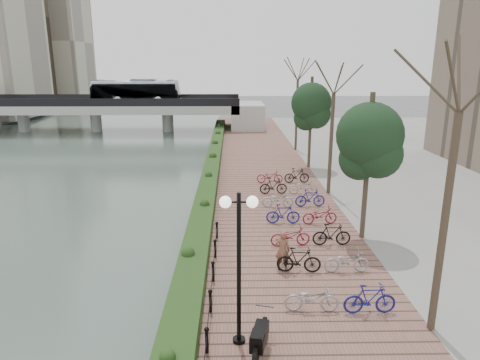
{
  "coord_description": "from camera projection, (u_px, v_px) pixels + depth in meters",
  "views": [
    {
      "loc": [
        2.11,
        -9.04,
        8.07
      ],
      "look_at": [
        2.53,
        13.57,
        2.0
      ],
      "focal_mm": 32.0,
      "sensor_mm": 36.0,
      "label": 1
    }
  ],
  "objects": [
    {
      "name": "pedestrian",
      "position": [
        282.0,
        250.0,
        16.2
      ],
      "size": [
        0.61,
        0.44,
        1.57
      ],
      "primitive_type": "imported",
      "rotation": [
        0.0,
        0.0,
        3.03
      ],
      "color": "brown",
      "rests_on": "promenade"
    },
    {
      "name": "chain_fence",
      "position": [
        209.0,
        320.0,
        12.52
      ],
      "size": [
        0.1,
        14.1,
        0.7
      ],
      "color": "black",
      "rests_on": "promenade"
    },
    {
      "name": "street_trees",
      "position": [
        345.0,
        153.0,
        22.22
      ],
      "size": [
        3.2,
        37.12,
        6.8
      ],
      "color": "#342C1F",
      "rests_on": "promenade"
    },
    {
      "name": "bridge",
      "position": [
        103.0,
        105.0,
        53.12
      ],
      "size": [
        36.0,
        10.77,
        6.5
      ],
      "color": "#B1B0AB",
      "rests_on": "ground"
    },
    {
      "name": "promenade",
      "position": [
        262.0,
        190.0,
        27.69
      ],
      "size": [
        8.0,
        75.0,
        0.5
      ],
      "primitive_type": "cube",
      "color": "brown",
      "rests_on": "ground"
    },
    {
      "name": "motorcycle",
      "position": [
        260.0,
        336.0,
        11.53
      ],
      "size": [
        0.89,
        1.73,
        1.03
      ],
      "primitive_type": null,
      "rotation": [
        0.0,
        0.0,
        -0.24
      ],
      "color": "black",
      "rests_on": "promenade"
    },
    {
      "name": "bicycle_parking",
      "position": [
        301.0,
        215.0,
        20.97
      ],
      "size": [
        2.4,
        17.32,
        1.0
      ],
      "color": "#9B9CA0",
      "rests_on": "promenade"
    },
    {
      "name": "lamppost",
      "position": [
        239.0,
        236.0,
        11.29
      ],
      "size": [
        1.02,
        0.32,
        4.41
      ],
      "color": "black",
      "rests_on": "promenade"
    },
    {
      "name": "hedge",
      "position": [
        211.0,
        173.0,
        29.9
      ],
      "size": [
        1.1,
        56.0,
        0.6
      ],
      "primitive_type": "cube",
      "color": "#1C3C16",
      "rests_on": "promenade"
    },
    {
      "name": "river_water",
      "position": [
        22.0,
        168.0,
        34.66
      ],
      "size": [
        30.0,
        130.0,
        0.02
      ],
      "primitive_type": "cube",
      "color": "#405047",
      "rests_on": "ground"
    }
  ]
}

